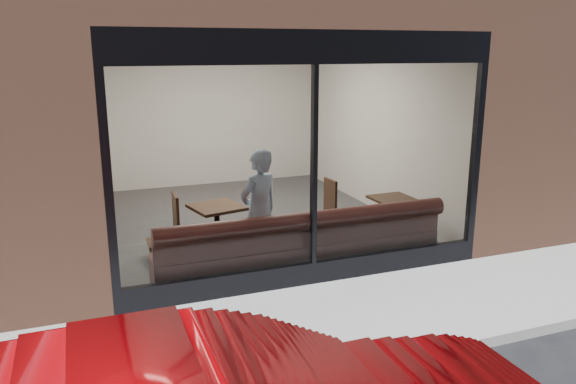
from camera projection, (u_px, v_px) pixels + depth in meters
name	position (u px, v px, depth m)	size (l,w,h in m)	color
ground	(395.00, 363.00, 5.48)	(120.00, 120.00, 0.00)	black
sidewalk_near	(349.00, 318.00, 6.39)	(40.00, 2.00, 0.01)	gray
kerb_near	(398.00, 360.00, 5.42)	(40.00, 0.10, 0.12)	gray
host_building_pier_left	(19.00, 121.00, 11.04)	(2.50, 12.00, 3.20)	brown
host_building_pier_right	(358.00, 107.00, 13.63)	(2.50, 12.00, 3.20)	brown
host_building_backfill	(182.00, 102.00, 15.05)	(5.00, 6.00, 3.20)	brown
cafe_floor	(247.00, 220.00, 10.01)	(6.00, 6.00, 0.00)	#2D2D30
cafe_ceiling	(244.00, 36.00, 9.22)	(6.00, 6.00, 0.00)	white
cafe_wall_back	(207.00, 114.00, 12.33)	(5.00, 5.00, 0.00)	silver
cafe_wall_left	(93.00, 140.00, 8.76)	(6.00, 6.00, 0.00)	silver
cafe_wall_right	(374.00, 125.00, 10.47)	(6.00, 6.00, 0.00)	silver
storefront_kick	(313.00, 273.00, 7.30)	(5.00, 0.10, 0.30)	black
storefront_header	(315.00, 47.00, 6.60)	(5.00, 0.10, 0.40)	black
storefront_mullion	(314.00, 167.00, 6.96)	(0.06, 0.10, 2.50)	black
storefront_glass	(315.00, 168.00, 6.93)	(4.80, 4.80, 0.00)	white
banquette	(301.00, 257.00, 7.65)	(4.00, 0.55, 0.45)	#3C1A16
person	(259.00, 212.00, 7.52)	(0.63, 0.41, 1.71)	#A1BDDB
cafe_table_left	(217.00, 207.00, 8.17)	(0.69, 0.69, 0.04)	#2F2012
cafe_table_right	(393.00, 199.00, 8.62)	(0.61, 0.61, 0.04)	#2F2012
cafe_chair_left	(164.00, 242.00, 8.17)	(0.47, 0.47, 0.04)	#2F2012
cafe_chair_right	(320.00, 223.00, 9.09)	(0.38, 0.38, 0.04)	#2F2012
wall_poster	(95.00, 137.00, 8.80)	(0.02, 0.54, 0.73)	white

